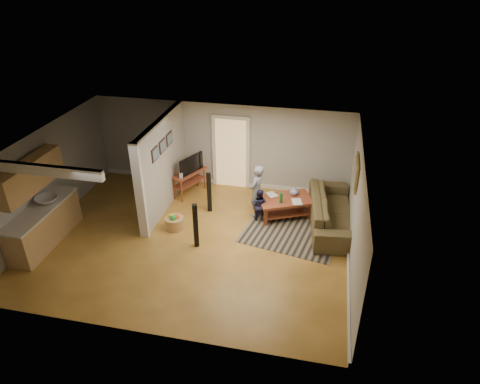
% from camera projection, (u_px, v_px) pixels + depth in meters
% --- Properties ---
extents(ground, '(7.50, 7.50, 0.00)m').
position_uv_depth(ground, '(193.00, 240.00, 10.49)').
color(ground, brown).
rests_on(ground, ground).
extents(room_shell, '(7.54, 6.02, 2.52)m').
position_uv_depth(room_shell, '(153.00, 175.00, 10.33)').
color(room_shell, '#AEADA7').
rests_on(room_shell, ground).
extents(area_rug, '(2.61, 2.12, 0.01)m').
position_uv_depth(area_rug, '(291.00, 234.00, 10.70)').
color(area_rug, black).
rests_on(area_rug, ground).
extents(sofa, '(1.35, 2.81, 0.79)m').
position_uv_depth(sofa, '(331.00, 224.00, 11.09)').
color(sofa, '#413520').
rests_on(sofa, ground).
extents(coffee_table, '(1.59, 1.30, 0.82)m').
position_uv_depth(coffee_table, '(285.00, 202.00, 11.25)').
color(coffee_table, maroon).
rests_on(coffee_table, ground).
extents(tv_console, '(0.85, 1.20, 0.97)m').
position_uv_depth(tv_console, '(189.00, 174.00, 12.17)').
color(tv_console, maroon).
rests_on(tv_console, ground).
extents(speaker_left, '(0.15, 0.15, 1.15)m').
position_uv_depth(speaker_left, '(196.00, 226.00, 10.01)').
color(speaker_left, black).
rests_on(speaker_left, ground).
extents(speaker_right, '(0.15, 0.15, 1.14)m').
position_uv_depth(speaker_right, '(209.00, 192.00, 11.40)').
color(speaker_right, black).
rests_on(speaker_right, ground).
extents(toy_basket, '(0.48, 0.48, 0.42)m').
position_uv_depth(toy_basket, '(174.00, 222.00, 10.85)').
color(toy_basket, '#A77848').
rests_on(toy_basket, ground).
extents(child, '(0.48, 0.60, 1.45)m').
position_uv_depth(child, '(256.00, 215.00, 11.50)').
color(child, slate).
rests_on(child, ground).
extents(toddler, '(0.46, 0.37, 0.89)m').
position_uv_depth(toddler, '(259.00, 219.00, 11.30)').
color(toddler, '#1D1C3B').
rests_on(toddler, ground).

